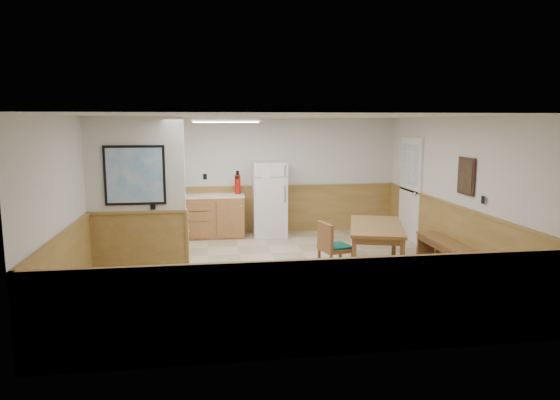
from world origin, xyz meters
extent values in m
plane|color=#C7AA8F|center=(0.00, 0.00, 0.00)|extent=(6.00, 6.00, 0.00)
cube|color=white|center=(0.00, 0.00, 2.50)|extent=(6.00, 6.00, 0.02)
cube|color=silver|center=(0.00, 3.00, 1.25)|extent=(6.00, 0.02, 2.50)
cube|color=silver|center=(3.00, 0.00, 1.25)|extent=(0.02, 6.00, 2.50)
cube|color=silver|center=(-3.00, 0.00, 1.25)|extent=(0.02, 6.00, 2.50)
cube|color=#AB8344|center=(0.00, 2.98, 0.50)|extent=(6.00, 0.04, 1.00)
cube|color=#AB8344|center=(2.98, 0.00, 0.50)|extent=(0.04, 6.00, 1.00)
cube|color=#AB8344|center=(-2.98, 0.00, 0.50)|extent=(0.04, 6.00, 1.00)
cube|color=silver|center=(-2.25, 0.20, 1.75)|extent=(1.50, 0.15, 1.50)
cube|color=#AB8344|center=(-2.25, 0.20, 0.50)|extent=(1.50, 0.17, 1.00)
cube|color=black|center=(-2.25, 0.10, 1.60)|extent=(0.92, 0.03, 0.92)
cube|color=silver|center=(-2.25, 0.09, 1.60)|extent=(0.84, 0.01, 0.84)
cube|color=#A4713A|center=(-1.10, 2.68, 0.43)|extent=(1.40, 0.60, 0.86)
cube|color=#A4713A|center=(-2.57, 2.68, 0.43)|extent=(0.06, 0.60, 0.86)
cube|color=#A4713A|center=(-1.83, 2.68, 0.43)|extent=(0.06, 0.60, 0.86)
cube|color=#F4E7CD|center=(-1.50, 2.68, 0.88)|extent=(2.20, 0.60, 0.04)
cube|color=#F4E7CD|center=(-1.50, 2.98, 0.95)|extent=(2.20, 0.02, 0.10)
cube|color=white|center=(2.97, 1.90, 1.02)|extent=(0.05, 1.02, 2.15)
cube|color=white|center=(2.96, 1.90, 1.02)|extent=(0.04, 0.90, 2.05)
cube|color=silver|center=(2.94, 1.90, 1.55)|extent=(0.02, 0.76, 0.80)
cube|color=white|center=(-2.10, 2.98, 1.55)|extent=(0.80, 0.03, 1.00)
cube|color=white|center=(-2.10, 2.96, 1.55)|extent=(0.70, 0.01, 0.90)
cube|color=#362015|center=(2.97, -0.30, 1.55)|extent=(0.03, 0.50, 0.60)
cube|color=black|center=(2.95, -0.30, 1.55)|extent=(0.01, 0.42, 0.52)
cube|color=white|center=(-0.80, 1.30, 2.45)|extent=(1.20, 0.30, 0.08)
cube|color=white|center=(-0.80, 1.30, 2.40)|extent=(1.15, 0.25, 0.01)
cube|color=silver|center=(0.14, 2.63, 0.79)|extent=(0.71, 0.71, 1.58)
cube|color=silver|center=(0.42, 2.27, 1.44)|extent=(0.03, 0.02, 0.20)
cube|color=silver|center=(0.42, 2.27, 0.95)|extent=(0.03, 0.02, 0.37)
cube|color=brown|center=(1.56, -0.10, 0.72)|extent=(1.27, 1.82, 0.05)
cube|color=brown|center=(1.56, -0.10, 0.65)|extent=(1.14, 1.69, 0.10)
cube|color=brown|center=(1.01, -0.73, 0.35)|extent=(0.09, 0.09, 0.70)
cube|color=brown|center=(1.45, 0.74, 0.35)|extent=(0.09, 0.09, 0.70)
cube|color=brown|center=(1.68, -0.93, 0.35)|extent=(0.09, 0.09, 0.70)
cube|color=brown|center=(2.12, 0.53, 0.35)|extent=(0.09, 0.09, 0.70)
cube|color=brown|center=(2.76, -0.13, 0.42)|extent=(0.35, 1.56, 0.05)
cube|color=brown|center=(2.76, -0.86, 0.20)|extent=(0.32, 0.06, 0.40)
cube|color=brown|center=(2.76, 0.60, 0.20)|extent=(0.32, 0.06, 0.40)
cube|color=brown|center=(0.85, -0.27, 0.42)|extent=(0.55, 0.55, 0.06)
cube|color=#10513F|center=(0.85, -0.27, 0.47)|extent=(0.50, 0.50, 0.03)
cube|color=brown|center=(0.66, -0.32, 0.65)|extent=(0.17, 0.45, 0.40)
cube|color=#10513F|center=(0.47, -0.37, 0.65)|extent=(0.12, 0.38, 0.34)
cube|color=brown|center=(0.71, -0.50, 0.20)|extent=(0.05, 0.05, 0.39)
cube|color=brown|center=(0.61, -0.13, 0.20)|extent=(0.05, 0.05, 0.39)
cube|color=brown|center=(1.08, -0.40, 0.20)|extent=(0.05, 0.05, 0.39)
cube|color=brown|center=(0.98, -0.03, 0.20)|extent=(0.05, 0.05, 0.39)
cylinder|color=red|center=(-0.52, 2.72, 1.10)|extent=(0.14, 0.14, 0.41)
cylinder|color=black|center=(-0.52, 2.72, 1.35)|extent=(0.07, 0.07, 0.09)
cylinder|color=#1A9227|center=(-2.17, 2.66, 1.02)|extent=(0.10, 0.10, 0.23)
camera|label=1|loc=(-1.14, -7.75, 2.41)|focal=32.00mm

